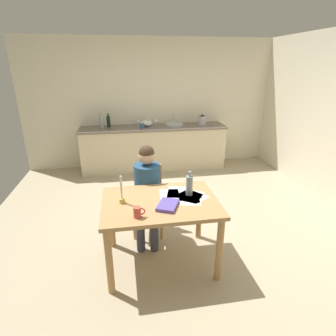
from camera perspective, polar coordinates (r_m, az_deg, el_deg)
ground_plane at (r=3.88m, az=1.16°, el=-11.95°), size 5.20×5.20×0.04m
wall_back at (r=5.89m, az=-3.56°, el=13.21°), size 5.20×0.12×2.60m
kitchen_counter at (r=5.72m, az=-2.98°, el=4.28°), size 2.96×0.64×0.90m
dining_table at (r=2.90m, az=-1.61°, el=-8.96°), size 1.20×0.86×0.76m
chair_at_table at (r=3.55m, az=-4.24°, el=-5.79°), size 0.45×0.45×0.88m
person_seated at (r=3.34m, az=-4.36°, el=-4.10°), size 0.37×0.62×1.19m
coffee_mug at (r=2.56m, az=-6.39°, el=-9.18°), size 0.11×0.07×0.10m
candlestick at (r=2.81m, az=-9.65°, el=-5.68°), size 0.06×0.06×0.30m
book_magazine at (r=2.73m, az=-0.05°, el=-7.80°), size 0.27×0.31×0.03m
paper_letter at (r=2.96m, az=0.38°, el=-5.70°), size 0.23×0.31×0.00m
paper_bill at (r=2.90m, az=4.54°, el=-6.43°), size 0.26×0.33×0.00m
paper_envelope at (r=3.03m, az=1.93°, el=-5.03°), size 0.28×0.34×0.00m
paper_receipt at (r=2.96m, az=5.20°, el=-5.82°), size 0.35×0.36×0.00m
paper_notice at (r=2.95m, az=4.94°, el=-5.90°), size 0.34×0.36×0.00m
wine_bottle_on_table at (r=2.93m, az=4.49°, el=-3.58°), size 0.08×0.08×0.27m
sink_unit at (r=5.67m, az=1.38°, el=9.07°), size 0.36×0.36×0.24m
bottle_oil at (r=5.54m, az=-13.76°, el=9.31°), size 0.08×0.08×0.30m
bottle_vinegar at (r=5.64m, az=-12.36°, el=9.50°), size 0.07×0.07×0.27m
mixing_bowl at (r=5.66m, az=-4.66°, el=9.34°), size 0.25×0.25×0.11m
stovetop_kettle at (r=5.79m, az=7.17°, el=9.93°), size 0.18×0.18×0.22m
wine_glass_near_sink at (r=5.74m, az=-2.68°, el=10.07°), size 0.07×0.07×0.15m
wine_glass_by_kettle at (r=5.72m, az=-3.86°, el=10.02°), size 0.07×0.07×0.15m
wine_glass_back_left at (r=5.72m, az=-4.74°, el=9.98°), size 0.07×0.07×0.15m
wine_glass_back_right at (r=5.70m, az=-6.25°, el=9.91°), size 0.07×0.07×0.15m
teacup_on_counter at (r=5.43m, az=-5.40°, el=8.77°), size 0.11×0.07×0.10m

